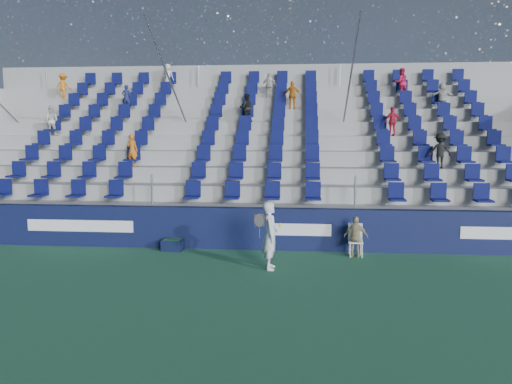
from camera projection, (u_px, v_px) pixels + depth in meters
ground at (236, 282)px, 11.27m from camera, size 70.00×70.00×0.00m
sponsor_wall at (250, 228)px, 14.31m from camera, size 24.00×0.32×1.20m
grandstand at (264, 164)px, 19.15m from camera, size 24.00×8.17×6.63m
tennis_player at (270, 235)px, 12.21m from camera, size 0.69×0.65×1.67m
line_judge_chair at (355, 237)px, 13.55m from camera, size 0.41×0.42×0.88m
line_judge at (356, 237)px, 13.41m from camera, size 0.69×0.42×1.10m
ball_bin at (173, 244)px, 14.16m from camera, size 0.62×0.43×0.33m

